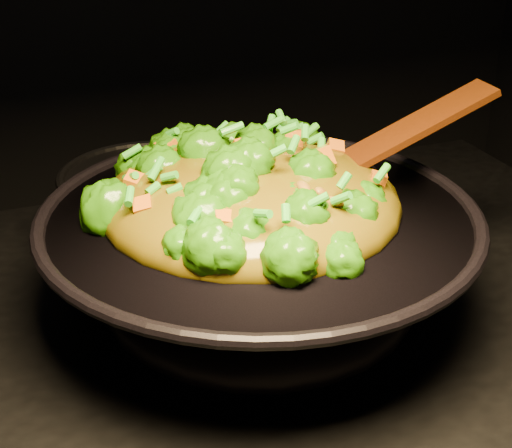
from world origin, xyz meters
name	(u,v)px	position (x,y,z in m)	size (l,w,h in m)	color
wok	(259,268)	(0.06, 0.06, 0.96)	(0.45, 0.45, 0.13)	black
stir_fry	(250,159)	(0.06, 0.08, 1.08)	(0.32, 0.32, 0.11)	#2B7508
spatula	(375,148)	(0.20, 0.08, 1.08)	(0.30, 0.04, 0.01)	#3B1506
back_pot	(149,214)	(-0.01, 0.24, 0.96)	(0.20, 0.20, 0.12)	black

